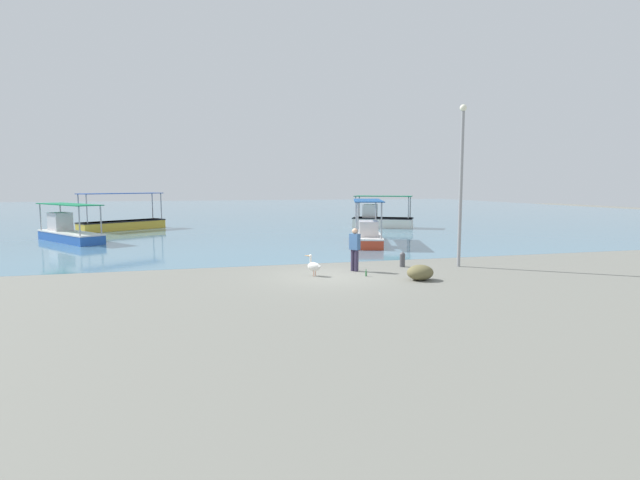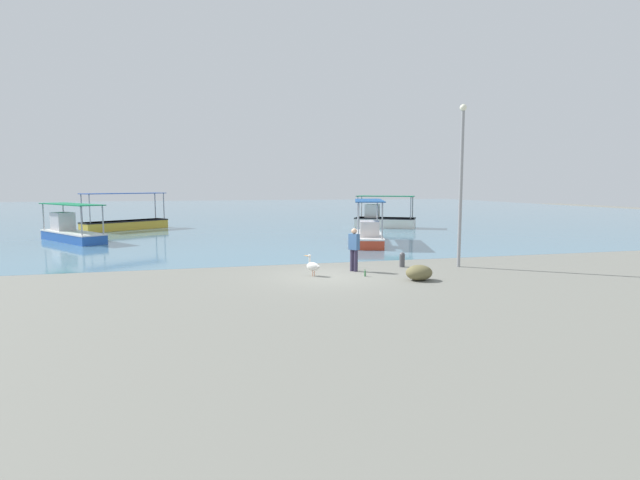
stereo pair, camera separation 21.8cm
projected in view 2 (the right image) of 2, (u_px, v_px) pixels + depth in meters
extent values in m
plane|color=slate|center=(331.00, 276.00, 18.53)|extent=(120.00, 120.00, 0.00)
cube|color=teal|center=(232.00, 211.00, 64.76)|extent=(110.00, 90.00, 0.00)
cube|color=red|center=(369.00, 239.00, 28.66)|extent=(3.26, 6.16, 0.57)
cube|color=silver|center=(369.00, 235.00, 28.63)|extent=(3.31, 6.21, 0.08)
cylinder|color=#99999E|center=(358.00, 215.00, 31.30)|extent=(0.08, 0.08, 1.89)
cylinder|color=#99999E|center=(377.00, 215.00, 31.21)|extent=(0.08, 0.08, 1.89)
cylinder|color=#99999E|center=(359.00, 221.00, 25.83)|extent=(0.08, 0.08, 1.89)
cylinder|color=#99999E|center=(382.00, 221.00, 25.75)|extent=(0.08, 0.08, 1.89)
cube|color=navy|center=(369.00, 200.00, 28.42)|extent=(3.29, 6.00, 0.05)
cube|color=silver|center=(369.00, 229.00, 27.24)|extent=(1.42, 1.69, 0.84)
cube|color=#2657B2|center=(73.00, 236.00, 29.85)|extent=(4.58, 5.83, 0.58)
cube|color=silver|center=(73.00, 232.00, 29.83)|extent=(4.63, 5.89, 0.08)
cylinder|color=#99999E|center=(103.00, 220.00, 28.34)|extent=(0.08, 0.08, 1.61)
cylinder|color=#99999E|center=(81.00, 221.00, 27.45)|extent=(0.08, 0.08, 1.61)
cylinder|color=#99999E|center=(63.00, 216.00, 32.02)|extent=(0.08, 0.08, 1.61)
cylinder|color=#99999E|center=(43.00, 217.00, 31.13)|extent=(0.08, 0.08, 1.61)
cube|color=#106A41|center=(71.00, 204.00, 29.64)|extent=(4.55, 5.72, 0.05)
cube|color=silver|center=(63.00, 221.00, 30.66)|extent=(1.60, 1.70, 1.10)
cube|color=gold|center=(125.00, 225.00, 37.64)|extent=(6.06, 4.92, 0.69)
cube|color=black|center=(125.00, 221.00, 37.61)|extent=(6.11, 4.97, 0.08)
cylinder|color=#99999E|center=(90.00, 209.00, 34.86)|extent=(0.08, 0.08, 2.02)
cylinder|color=#99999E|center=(82.00, 208.00, 35.65)|extent=(0.08, 0.08, 2.02)
cylinder|color=#99999E|center=(164.00, 206.00, 39.33)|extent=(0.08, 0.08, 2.02)
cylinder|color=#99999E|center=(155.00, 206.00, 40.12)|extent=(0.08, 0.08, 2.02)
cube|color=#1C4091|center=(124.00, 193.00, 37.38)|extent=(5.95, 4.88, 0.05)
cube|color=white|center=(385.00, 223.00, 39.44)|extent=(4.89, 3.86, 0.79)
cube|color=black|center=(385.00, 218.00, 39.40)|extent=(4.95, 3.92, 0.08)
cylinder|color=#99999E|center=(413.00, 207.00, 39.50)|extent=(0.08, 0.08, 1.67)
cylinder|color=#99999E|center=(411.00, 208.00, 38.01)|extent=(0.08, 0.08, 1.67)
cylinder|color=#99999E|center=(362.00, 206.00, 40.61)|extent=(0.08, 0.08, 1.67)
cylinder|color=#99999E|center=(358.00, 207.00, 39.12)|extent=(0.08, 0.08, 1.67)
cube|color=#0D6943|center=(385.00, 196.00, 39.21)|extent=(4.77, 3.85, 0.05)
cube|color=beige|center=(372.00, 211.00, 39.62)|extent=(1.51, 1.60, 1.02)
cylinder|color=#E0997A|center=(313.00, 273.00, 18.44)|extent=(0.03, 0.03, 0.22)
cylinder|color=#E0997A|center=(314.00, 273.00, 18.52)|extent=(0.03, 0.03, 0.22)
ellipsoid|color=white|center=(313.00, 267.00, 18.47)|extent=(0.56, 0.61, 0.32)
ellipsoid|color=white|center=(318.00, 267.00, 18.32)|extent=(0.19, 0.20, 0.10)
cylinder|color=white|center=(310.00, 260.00, 18.54)|extent=(0.07, 0.07, 0.26)
sphere|color=white|center=(310.00, 256.00, 18.53)|extent=(0.11, 0.11, 0.11)
cone|color=#E5933F|center=(306.00, 256.00, 18.63)|extent=(0.23, 0.27, 0.06)
cylinder|color=gray|center=(461.00, 190.00, 20.28)|extent=(0.14, 0.14, 6.33)
sphere|color=#EAEACC|center=(463.00, 108.00, 19.92)|extent=(0.28, 0.28, 0.28)
cylinder|color=#47474C|center=(402.00, 261.00, 20.54)|extent=(0.22, 0.22, 0.47)
sphere|color=#4C4C51|center=(402.00, 255.00, 20.52)|extent=(0.23, 0.23, 0.23)
cylinder|color=#322B45|center=(352.00, 260.00, 19.56)|extent=(0.16, 0.16, 0.85)
cylinder|color=#322B45|center=(356.00, 261.00, 19.44)|extent=(0.16, 0.16, 0.85)
cube|color=#395F92|center=(354.00, 242.00, 19.42)|extent=(0.41, 0.45, 0.62)
sphere|color=tan|center=(354.00, 231.00, 19.37)|extent=(0.22, 0.22, 0.22)
ellipsoid|color=brown|center=(419.00, 273.00, 17.66)|extent=(0.96, 0.81, 0.55)
cylinder|color=#3F7F4C|center=(365.00, 274.00, 18.44)|extent=(0.07, 0.07, 0.20)
cylinder|color=#3F7F4C|center=(365.00, 270.00, 18.43)|extent=(0.03, 0.03, 0.07)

